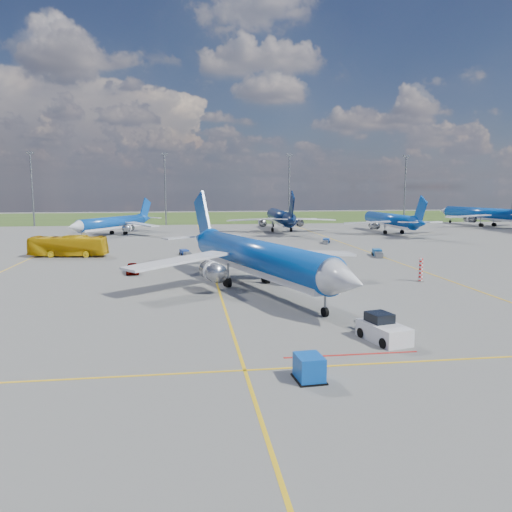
{
  "coord_description": "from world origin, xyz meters",
  "views": [
    {
      "loc": [
        -3.67,
        -51.42,
        12.04
      ],
      "look_at": [
        4.4,
        5.95,
        4.0
      ],
      "focal_mm": 35.0,
      "sensor_mm": 36.0,
      "label": 1
    }
  ],
  "objects": [
    {
      "name": "floodlight_masts",
      "position": [
        10.0,
        110.0,
        12.56
      ],
      "size": [
        202.2,
        0.5,
        22.7
      ],
      "color": "slate",
      "rests_on": "ground"
    },
    {
      "name": "bg_jet_nnw",
      "position": [
        -21.92,
        77.15,
        0.0
      ],
      "size": [
        39.08,
        42.11,
        8.85
      ],
      "primitive_type": null,
      "rotation": [
        0.0,
        0.0,
        -0.52
      ],
      "color": "#0B44A2",
      "rests_on": "ground"
    },
    {
      "name": "baggage_tug_w",
      "position": [
        29.47,
        31.23,
        0.53
      ],
      "size": [
        2.58,
        5.21,
        1.13
      ],
      "rotation": [
        0.0,
        0.0,
        -0.26
      ],
      "color": "#164F89",
      "rests_on": "ground"
    },
    {
      "name": "service_car_c",
      "position": [
        12.7,
        25.04,
        0.6
      ],
      "size": [
        4.18,
        3.99,
        1.19
      ],
      "primitive_type": "imported",
      "rotation": [
        0.0,
        0.0,
        -0.84
      ],
      "color": "#999999",
      "rests_on": "ground"
    },
    {
      "name": "main_airliner",
      "position": [
        4.56,
        6.13,
        0.0
      ],
      "size": [
        44.29,
        50.75,
        11.18
      ],
      "primitive_type": null,
      "rotation": [
        0.0,
        0.0,
        0.32
      ],
      "color": "#0B44A2",
      "rests_on": "ground"
    },
    {
      "name": "ground",
      "position": [
        0.0,
        0.0,
        0.0
      ],
      "size": [
        400.0,
        400.0,
        0.0
      ],
      "primitive_type": "plane",
      "color": "#535350",
      "rests_on": "ground"
    },
    {
      "name": "uld_container",
      "position": [
        3.81,
        -22.2,
        0.8
      ],
      "size": [
        1.74,
        2.11,
        1.59
      ],
      "primitive_type": "cube",
      "rotation": [
        0.0,
        0.0,
        0.08
      ],
      "color": "#0C47A8",
      "rests_on": "ground"
    },
    {
      "name": "grass_strip",
      "position": [
        0.0,
        150.0,
        0.0
      ],
      "size": [
        400.0,
        80.0,
        0.01
      ],
      "primitive_type": "cube",
      "color": "#2D4719",
      "rests_on": "ground"
    },
    {
      "name": "service_car_a",
      "position": [
        -11.24,
        19.21,
        0.74
      ],
      "size": [
        2.21,
        4.53,
        1.49
      ],
      "primitive_type": "imported",
      "rotation": [
        0.0,
        0.0,
        0.11
      ],
      "color": "#999999",
      "rests_on": "ground"
    },
    {
      "name": "service_car_b",
      "position": [
        2.82,
        38.63,
        0.65
      ],
      "size": [
        5.15,
        4.28,
        1.31
      ],
      "primitive_type": "imported",
      "rotation": [
        0.0,
        0.0,
        1.03
      ],
      "color": "#999999",
      "rests_on": "ground"
    },
    {
      "name": "warning_post",
      "position": [
        26.0,
        8.0,
        1.5
      ],
      "size": [
        0.5,
        0.5,
        3.0
      ],
      "primitive_type": "cylinder",
      "color": "red",
      "rests_on": "ground"
    },
    {
      "name": "baggage_tug_e",
      "position": [
        26.07,
        52.04,
        0.47
      ],
      "size": [
        2.68,
        4.61,
        1.01
      ],
      "rotation": [
        0.0,
        0.0,
        -0.36
      ],
      "color": "#1C4CA9",
      "rests_on": "ground"
    },
    {
      "name": "bg_jet_ene",
      "position": [
        87.48,
        92.61,
        0.0
      ],
      "size": [
        38.97,
        46.58,
        10.77
      ],
      "primitive_type": null,
      "rotation": [
        0.0,
        0.0,
        3.34
      ],
      "color": "#0B44A2",
      "rests_on": "ground"
    },
    {
      "name": "apron_bus",
      "position": [
        -24.07,
        38.35,
        1.85
      ],
      "size": [
        13.58,
        4.89,
        3.7
      ],
      "primitive_type": "imported",
      "rotation": [
        0.0,
        0.0,
        1.43
      ],
      "color": "gold",
      "rests_on": "ground"
    },
    {
      "name": "bg_jet_n",
      "position": [
        22.12,
        83.85,
        0.0
      ],
      "size": [
        32.94,
        42.42,
        10.83
      ],
      "primitive_type": null,
      "rotation": [
        0.0,
        0.0,
        3.11
      ],
      "color": "#061639",
      "rests_on": "ground"
    },
    {
      "name": "taxiway_lines",
      "position": [
        0.17,
        27.7,
        0.01
      ],
      "size": [
        60.25,
        160.0,
        0.02
      ],
      "color": "gold",
      "rests_on": "ground"
    },
    {
      "name": "pushback_tug",
      "position": [
        11.56,
        -15.04,
        0.86
      ],
      "size": [
        3.34,
        6.38,
        2.12
      ],
      "rotation": [
        0.0,
        0.0,
        0.24
      ],
      "color": "silver",
      "rests_on": "ground"
    },
    {
      "name": "bg_jet_ne",
      "position": [
        49.43,
        73.35,
        0.0
      ],
      "size": [
        29.62,
        38.3,
        9.82
      ],
      "primitive_type": null,
      "rotation": [
        0.0,
        0.0,
        3.17
      ],
      "color": "#0B44A2",
      "rests_on": "ground"
    },
    {
      "name": "baggage_tug_c",
      "position": [
        -3.89,
        36.95,
        0.44
      ],
      "size": [
        2.16,
        4.35,
        0.94
      ],
      "rotation": [
        0.0,
        0.0,
        0.26
      ],
      "color": "navy",
      "rests_on": "ground"
    }
  ]
}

